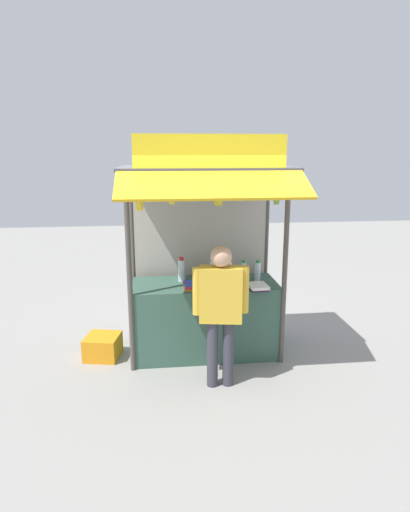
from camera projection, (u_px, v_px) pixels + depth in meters
ground_plane at (205, 352)px, 5.66m from camera, size 20.00×20.00×0.00m
stall_counter at (205, 318)px, 5.55m from camera, size 1.81×0.75×0.93m
stall_structure at (204, 224)px, 5.40m from camera, size 2.01×1.65×2.72m
water_bottle_rear_center at (213, 270)px, 5.50m from camera, size 0.09×0.09×0.30m
water_bottle_mid_right at (257, 271)px, 5.52m from camera, size 0.08×0.08×0.27m
water_bottle_far_left at (243, 271)px, 5.56m from camera, size 0.07×0.07×0.25m
water_bottle_front_left at (182, 270)px, 5.49m from camera, size 0.09×0.09×0.31m
water_bottle_right at (229, 271)px, 5.45m from camera, size 0.08×0.08×0.30m
magazine_stack_back_right at (192, 285)px, 5.25m from camera, size 0.21×0.30×0.06m
magazine_stack_front_right at (258, 287)px, 5.21m from camera, size 0.25×0.29×0.05m
banana_bunch_inner_left at (219, 198)px, 4.73m from camera, size 0.12×0.12×0.28m
banana_bunch_leftmost at (172, 199)px, 4.67m from camera, size 0.09×0.09×0.26m
banana_bunch_inner_right at (277, 199)px, 4.80m from camera, size 0.09×0.09×0.28m
banana_bunch_rightmost at (139, 203)px, 4.64m from camera, size 0.11×0.11×0.32m
vendor_person at (221, 304)px, 4.64m from camera, size 0.60×0.26×1.59m
plastic_crate at (103, 347)px, 5.49m from camera, size 0.48×0.48×0.29m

